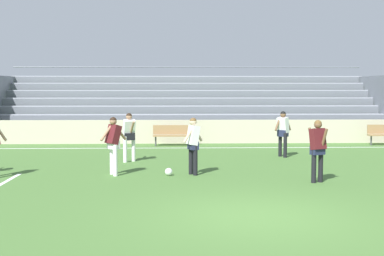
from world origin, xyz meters
name	(u,v)px	position (x,y,z in m)	size (l,w,h in m)	color
ground_plane	(256,216)	(0.00, 0.00, 0.00)	(160.00, 160.00, 0.00)	#477033
field_line_sideline	(213,148)	(0.00, 11.93, 0.00)	(44.00, 0.12, 0.01)	white
sideline_wall	(210,132)	(0.00, 13.77, 0.54)	(48.00, 0.16, 1.07)	beige
bleacher_stand	(190,105)	(-0.83, 17.26, 1.65)	(19.81, 5.86, 3.73)	#9EA3AD
bench_near_wall_gap	(174,133)	(-1.66, 12.77, 0.55)	(1.80, 0.40, 0.90)	#99754C
player_white_deep_cover	(193,141)	(-1.08, 5.03, 0.99)	(0.60, 0.48, 1.67)	black
player_dark_dropping_back	(113,141)	(-3.39, 5.04, 1.01)	(0.75, 0.53, 1.69)	white
player_white_challenging	(283,130)	(2.34, 8.91, 1.00)	(0.69, 0.49, 1.68)	black
player_dark_pressing_high	(318,145)	(2.20, 3.66, 1.00)	(0.47, 0.53, 1.68)	black
player_white_overlapping	(129,133)	(-3.17, 7.81, 1.00)	(0.49, 0.76, 1.68)	white
soccer_ball	(169,172)	(-1.79, 4.91, 0.11)	(0.22, 0.22, 0.22)	white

